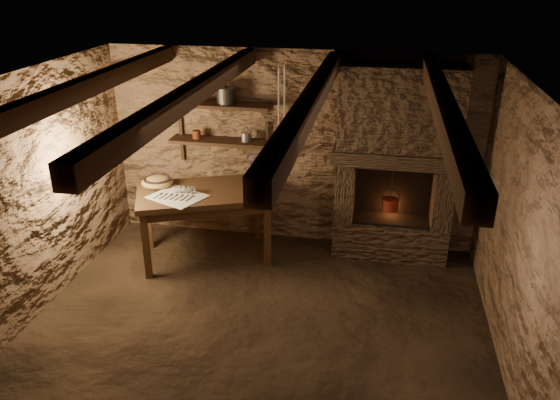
% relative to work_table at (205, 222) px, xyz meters
% --- Properties ---
extents(floor, '(4.50, 4.50, 0.00)m').
position_rel_work_table_xyz_m(floor, '(0.92, -1.30, -0.47)').
color(floor, black).
rests_on(floor, ground).
extents(back_wall, '(4.50, 0.04, 2.40)m').
position_rel_work_table_xyz_m(back_wall, '(0.92, 0.70, 0.73)').
color(back_wall, '#4F3525').
rests_on(back_wall, floor).
extents(front_wall, '(4.50, 0.04, 2.40)m').
position_rel_work_table_xyz_m(front_wall, '(0.92, -3.30, 0.73)').
color(front_wall, '#4F3525').
rests_on(front_wall, floor).
extents(left_wall, '(0.04, 4.00, 2.40)m').
position_rel_work_table_xyz_m(left_wall, '(-1.33, -1.30, 0.73)').
color(left_wall, '#4F3525').
rests_on(left_wall, floor).
extents(right_wall, '(0.04, 4.00, 2.40)m').
position_rel_work_table_xyz_m(right_wall, '(3.17, -1.30, 0.73)').
color(right_wall, '#4F3525').
rests_on(right_wall, floor).
extents(ceiling, '(4.50, 4.00, 0.04)m').
position_rel_work_table_xyz_m(ceiling, '(0.92, -1.30, 1.93)').
color(ceiling, black).
rests_on(ceiling, back_wall).
extents(beam_far_left, '(0.14, 3.95, 0.16)m').
position_rel_work_table_xyz_m(beam_far_left, '(-0.58, -1.30, 1.84)').
color(beam_far_left, black).
rests_on(beam_far_left, ceiling).
extents(beam_mid_left, '(0.14, 3.95, 0.16)m').
position_rel_work_table_xyz_m(beam_mid_left, '(0.42, -1.30, 1.84)').
color(beam_mid_left, black).
rests_on(beam_mid_left, ceiling).
extents(beam_mid_right, '(0.14, 3.95, 0.16)m').
position_rel_work_table_xyz_m(beam_mid_right, '(1.42, -1.30, 1.84)').
color(beam_mid_right, black).
rests_on(beam_mid_right, ceiling).
extents(beam_far_right, '(0.14, 3.95, 0.16)m').
position_rel_work_table_xyz_m(beam_far_right, '(2.42, -1.30, 1.84)').
color(beam_far_right, black).
rests_on(beam_far_right, ceiling).
extents(shelf_lower, '(1.25, 0.30, 0.04)m').
position_rel_work_table_xyz_m(shelf_lower, '(0.07, 0.54, 0.83)').
color(shelf_lower, black).
rests_on(shelf_lower, back_wall).
extents(shelf_upper, '(1.25, 0.30, 0.04)m').
position_rel_work_table_xyz_m(shelf_upper, '(0.07, 0.54, 1.28)').
color(shelf_upper, black).
rests_on(shelf_upper, back_wall).
extents(hearth, '(1.43, 0.51, 2.30)m').
position_rel_work_table_xyz_m(hearth, '(2.17, 0.47, 0.76)').
color(hearth, '#35261A').
rests_on(hearth, floor).
extents(work_table, '(1.74, 1.38, 0.87)m').
position_rel_work_table_xyz_m(work_table, '(0.00, 0.00, 0.00)').
color(work_table, '#342112').
rests_on(work_table, floor).
extents(linen_cloth, '(0.71, 0.66, 0.01)m').
position_rel_work_table_xyz_m(linen_cloth, '(-0.23, -0.24, 0.41)').
color(linen_cloth, white).
rests_on(linen_cloth, work_table).
extents(pewter_cutlery_row, '(0.52, 0.37, 0.01)m').
position_rel_work_table_xyz_m(pewter_cutlery_row, '(-0.23, -0.26, 0.42)').
color(pewter_cutlery_row, gray).
rests_on(pewter_cutlery_row, linen_cloth).
extents(drinking_glasses, '(0.19, 0.06, 0.07)m').
position_rel_work_table_xyz_m(drinking_glasses, '(-0.21, -0.13, 0.45)').
color(drinking_glasses, white).
rests_on(drinking_glasses, linen_cloth).
extents(stoneware_jug, '(0.13, 0.13, 0.42)m').
position_rel_work_table_xyz_m(stoneware_jug, '(0.54, 0.17, 0.58)').
color(stoneware_jug, '#8E5B1B').
rests_on(stoneware_jug, work_table).
extents(wooden_bowl, '(0.45, 0.45, 0.13)m').
position_rel_work_table_xyz_m(wooden_bowl, '(-0.58, 0.04, 0.45)').
color(wooden_bowl, olive).
rests_on(wooden_bowl, work_table).
extents(iron_stockpot, '(0.26, 0.26, 0.17)m').
position_rel_work_table_xyz_m(iron_stockpot, '(0.16, 0.54, 1.39)').
color(iron_stockpot, '#292724').
rests_on(iron_stockpot, shelf_upper).
extents(tin_pan, '(0.27, 0.17, 0.25)m').
position_rel_work_table_xyz_m(tin_pan, '(-0.27, 0.64, 1.43)').
color(tin_pan, '#999994').
rests_on(tin_pan, shelf_upper).
extents(small_kettle, '(0.19, 0.16, 0.17)m').
position_rel_work_table_xyz_m(small_kettle, '(0.39, 0.54, 0.91)').
color(small_kettle, '#999994').
rests_on(small_kettle, shelf_lower).
extents(rusty_tin, '(0.12, 0.12, 0.10)m').
position_rel_work_table_xyz_m(rusty_tin, '(-0.24, 0.54, 0.90)').
color(rusty_tin, '#511E10').
rests_on(rusty_tin, shelf_lower).
extents(red_pot, '(0.22, 0.20, 0.54)m').
position_rel_work_table_xyz_m(red_pot, '(2.14, 0.42, 0.23)').
color(red_pot, maroon).
rests_on(red_pot, hearth).
extents(hanging_ropes, '(0.08, 0.08, 1.20)m').
position_rel_work_table_xyz_m(hanging_ropes, '(0.97, -0.25, 1.33)').
color(hanging_ropes, '#D0B392').
rests_on(hanging_ropes, ceiling).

